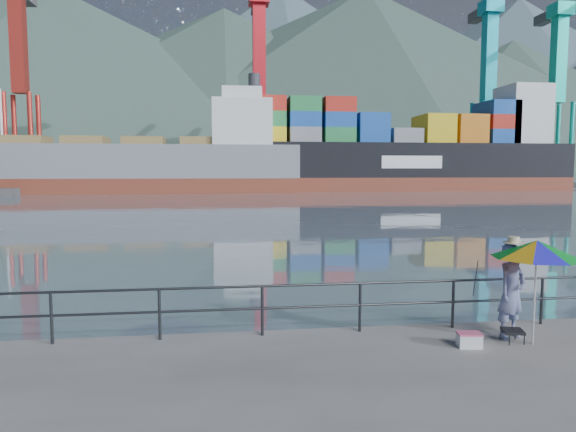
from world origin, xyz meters
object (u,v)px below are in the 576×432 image
at_px(bulk_carrier, 155,164).
at_px(container_ship, 411,154).
at_px(fisherman, 512,291).
at_px(cooler_bag, 469,341).
at_px(beach_umbrella, 537,249).

relative_size(bulk_carrier, container_ship, 0.84).
height_order(fisherman, bulk_carrier, bulk_carrier).
bearing_deg(container_ship, cooler_bag, -109.99).
bearing_deg(beach_umbrella, cooler_bag, 179.90).
relative_size(fisherman, cooler_bag, 4.42).
relative_size(fisherman, beach_umbrella, 0.93).
height_order(bulk_carrier, container_ship, container_ship).
bearing_deg(cooler_bag, container_ship, 79.22).
height_order(cooler_bag, bulk_carrier, bulk_carrier).
distance_m(beach_umbrella, bulk_carrier, 73.59).
xyz_separation_m(beach_umbrella, bulk_carrier, (-15.87, 71.82, 2.37)).
distance_m(cooler_bag, container_ship, 79.99).
relative_size(beach_umbrella, bulk_carrier, 0.04).
bearing_deg(fisherman, cooler_bag, 177.30).
distance_m(fisherman, container_ship, 79.19).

